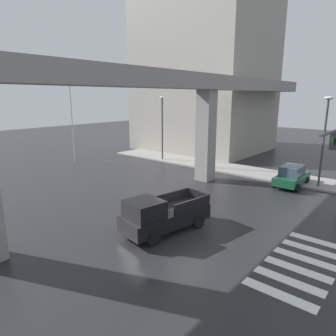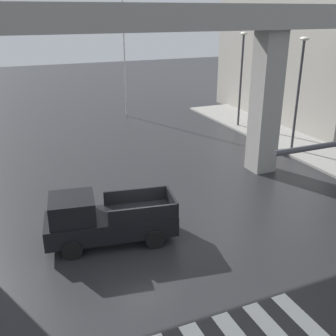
{
  "view_description": "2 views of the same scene",
  "coord_description": "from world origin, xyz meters",
  "px_view_note": "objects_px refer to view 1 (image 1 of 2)",
  "views": [
    {
      "loc": [
        -12.95,
        -9.7,
        7.24
      ],
      "look_at": [
        0.36,
        1.6,
        3.06
      ],
      "focal_mm": 32.12,
      "sensor_mm": 36.0,
      "label": 1
    },
    {
      "loc": [
        -4.74,
        -13.43,
        8.65
      ],
      "look_at": [
        1.61,
        1.35,
        2.34
      ],
      "focal_mm": 42.79,
      "sensor_mm": 36.0,
      "label": 2
    }
  ],
  "objects_px": {
    "street_lamp_mid_block": "(211,124)",
    "street_lamp_far_north": "(162,121)",
    "pickup_truck": "(162,215)",
    "flagpole": "(72,106)",
    "sedan_dark_green": "(292,176)",
    "street_lamp_near_corner": "(325,132)"
  },
  "relations": [
    {
      "from": "street_lamp_mid_block",
      "to": "street_lamp_far_north",
      "type": "relative_size",
      "value": 1.0
    },
    {
      "from": "pickup_truck",
      "to": "street_lamp_mid_block",
      "type": "bearing_deg",
      "value": 22.88
    },
    {
      "from": "pickup_truck",
      "to": "street_lamp_mid_block",
      "type": "height_order",
      "value": "street_lamp_mid_block"
    },
    {
      "from": "flagpole",
      "to": "street_lamp_mid_block",
      "type": "bearing_deg",
      "value": -62.54
    },
    {
      "from": "pickup_truck",
      "to": "street_lamp_mid_block",
      "type": "xyz_separation_m",
      "value": [
        14.26,
        6.02,
        3.57
      ]
    },
    {
      "from": "sedan_dark_green",
      "to": "street_lamp_near_corner",
      "type": "height_order",
      "value": "street_lamp_near_corner"
    },
    {
      "from": "pickup_truck",
      "to": "sedan_dark_green",
      "type": "distance_m",
      "value": 13.66
    },
    {
      "from": "pickup_truck",
      "to": "street_lamp_mid_block",
      "type": "distance_m",
      "value": 15.88
    },
    {
      "from": "street_lamp_near_corner",
      "to": "flagpole",
      "type": "height_order",
      "value": "flagpole"
    },
    {
      "from": "street_lamp_mid_block",
      "to": "sedan_dark_green",
      "type": "bearing_deg",
      "value": -95.49
    },
    {
      "from": "street_lamp_mid_block",
      "to": "flagpole",
      "type": "distance_m",
      "value": 15.27
    },
    {
      "from": "pickup_truck",
      "to": "sedan_dark_green",
      "type": "xyz_separation_m",
      "value": [
        13.45,
        -2.4,
        -0.14
      ]
    },
    {
      "from": "street_lamp_mid_block",
      "to": "street_lamp_near_corner",
      "type": "bearing_deg",
      "value": -90.0
    },
    {
      "from": "street_lamp_near_corner",
      "to": "street_lamp_far_north",
      "type": "distance_m",
      "value": 16.81
    },
    {
      "from": "sedan_dark_green",
      "to": "flagpole",
      "type": "relative_size",
      "value": 0.4
    },
    {
      "from": "sedan_dark_green",
      "to": "street_lamp_near_corner",
      "type": "xyz_separation_m",
      "value": [
        0.81,
        -1.88,
        3.7
      ]
    },
    {
      "from": "flagpole",
      "to": "street_lamp_far_north",
      "type": "bearing_deg",
      "value": -44.82
    },
    {
      "from": "street_lamp_far_north",
      "to": "flagpole",
      "type": "xyz_separation_m",
      "value": [
        -7.0,
        6.96,
        1.63
      ]
    },
    {
      "from": "street_lamp_far_north",
      "to": "street_lamp_near_corner",
      "type": "bearing_deg",
      "value": -90.0
    },
    {
      "from": "sedan_dark_green",
      "to": "street_lamp_mid_block",
      "type": "bearing_deg",
      "value": 84.51
    },
    {
      "from": "pickup_truck",
      "to": "street_lamp_near_corner",
      "type": "height_order",
      "value": "street_lamp_near_corner"
    },
    {
      "from": "street_lamp_near_corner",
      "to": "street_lamp_mid_block",
      "type": "xyz_separation_m",
      "value": [
        0.0,
        10.3,
        0.0
      ]
    }
  ]
}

